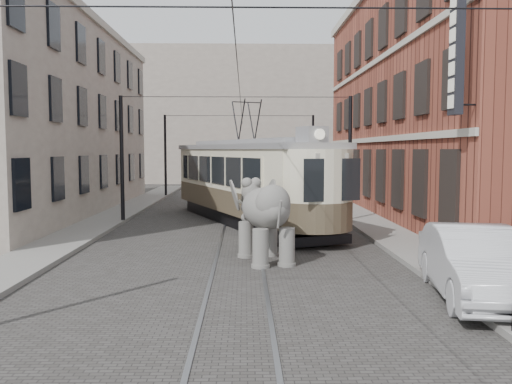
{
  "coord_description": "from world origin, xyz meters",
  "views": [
    {
      "loc": [
        0.2,
        -19.6,
        3.48
      ],
      "look_at": [
        0.56,
        -2.05,
        2.1
      ],
      "focal_mm": 37.89,
      "sensor_mm": 36.0,
      "label": 1
    }
  ],
  "objects": [
    {
      "name": "ground",
      "position": [
        0.0,
        0.0,
        0.0
      ],
      "size": [
        120.0,
        120.0,
        0.0
      ],
      "primitive_type": "plane",
      "color": "#3C3937"
    },
    {
      "name": "catenary",
      "position": [
        -0.2,
        5.0,
        3.0
      ],
      "size": [
        11.0,
        30.2,
        6.0
      ],
      "primitive_type": null,
      "color": "black",
      "rests_on": "ground"
    },
    {
      "name": "brick_building",
      "position": [
        11.0,
        9.0,
        6.0
      ],
      "size": [
        8.0,
        26.0,
        12.0
      ],
      "primitive_type": "cube",
      "color": "brown",
      "rests_on": "ground"
    },
    {
      "name": "sidewalk_left",
      "position": [
        -6.5,
        0.0,
        0.07
      ],
      "size": [
        2.0,
        60.0,
        0.15
      ],
      "primitive_type": "cube",
      "color": "slate",
      "rests_on": "ground"
    },
    {
      "name": "tram_rails",
      "position": [
        0.0,
        0.0,
        0.01
      ],
      "size": [
        1.54,
        80.0,
        0.02
      ],
      "primitive_type": null,
      "color": "slate",
      "rests_on": "ground"
    },
    {
      "name": "tram",
      "position": [
        0.28,
        5.77,
        2.87
      ],
      "size": [
        8.02,
        14.56,
        5.74
      ],
      "primitive_type": null,
      "rotation": [
        0.0,
        0.0,
        0.37
      ],
      "color": "beige",
      "rests_on": "ground"
    },
    {
      "name": "stucco_building",
      "position": [
        -11.0,
        10.0,
        5.0
      ],
      "size": [
        7.0,
        24.0,
        10.0
      ],
      "primitive_type": "cube",
      "color": "gray",
      "rests_on": "ground"
    },
    {
      "name": "elephant",
      "position": [
        0.84,
        -2.98,
        1.28
      ],
      "size": [
        3.33,
        4.65,
        2.57
      ],
      "primitive_type": null,
      "rotation": [
        0.0,
        0.0,
        0.26
      ],
      "color": "#66645E",
      "rests_on": "ground"
    },
    {
      "name": "parked_car",
      "position": [
        5.57,
        -7.32,
        0.84
      ],
      "size": [
        2.53,
        5.32,
        1.68
      ],
      "primitive_type": "imported",
      "rotation": [
        0.0,
        0.0,
        -0.15
      ],
      "color": "#BABBC0",
      "rests_on": "ground"
    },
    {
      "name": "distant_block",
      "position": [
        0.0,
        40.0,
        7.0
      ],
      "size": [
        28.0,
        10.0,
        14.0
      ],
      "primitive_type": "cube",
      "color": "gray",
      "rests_on": "ground"
    },
    {
      "name": "sidewalk_right",
      "position": [
        6.0,
        0.0,
        0.07
      ],
      "size": [
        2.0,
        60.0,
        0.15
      ],
      "primitive_type": "cube",
      "color": "slate",
      "rests_on": "ground"
    }
  ]
}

